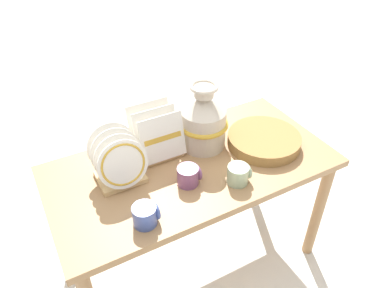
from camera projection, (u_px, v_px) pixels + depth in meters
name	position (u px, v px, depth m)	size (l,w,h in m)	color
ground_plane	(192.00, 256.00, 2.09)	(14.00, 14.00, 0.00)	silver
display_table	(192.00, 178.00, 1.74)	(1.29, 0.65, 0.68)	#9E754C
ceramic_vase	(203.00, 120.00, 1.72)	(0.23, 0.23, 0.32)	beige
dish_rack_round_plates	(119.00, 163.00, 1.54)	(0.21, 0.20, 0.23)	tan
dish_rack_square_plates	(157.00, 139.00, 1.70)	(0.21, 0.20, 0.23)	tan
wicker_charger_stack	(264.00, 140.00, 1.78)	(0.35, 0.35, 0.05)	olive
mug_plum_glaze	(189.00, 175.00, 1.56)	(0.10, 0.09, 0.08)	#7A4770
mug_cobalt_glaze	(146.00, 215.00, 1.38)	(0.10, 0.09, 0.08)	#42569E
mug_sage_glaze	(239.00, 174.00, 1.57)	(0.10, 0.09, 0.08)	#9EB28E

